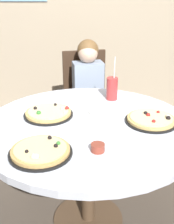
% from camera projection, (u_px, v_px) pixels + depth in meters
% --- Properties ---
extents(ground_plane, '(8.00, 8.00, 0.00)m').
position_uv_depth(ground_plane, '(87.00, 219.00, 2.05)').
color(ground_plane, '#4C4238').
extents(dining_table, '(1.28, 1.28, 0.75)m').
position_uv_depth(dining_table, '(87.00, 136.00, 1.78)').
color(dining_table, silver).
rests_on(dining_table, ground_plane).
extents(chair_wooden, '(0.47, 0.47, 0.95)m').
position_uv_depth(chair_wooden, '(85.00, 97.00, 2.76)').
color(chair_wooden, '#382619').
rests_on(chair_wooden, ground_plane).
extents(diner_child, '(0.32, 0.43, 1.08)m').
position_uv_depth(diner_child, '(88.00, 109.00, 2.62)').
color(diner_child, '#3F4766').
rests_on(diner_child, ground_plane).
extents(pizza_veggie, '(0.31, 0.31, 0.05)m').
position_uv_depth(pizza_veggie, '(47.00, 113.00, 1.83)').
color(pizza_veggie, black).
rests_on(pizza_veggie, dining_table).
extents(pizza_cheese, '(0.31, 0.31, 0.05)m').
position_uv_depth(pizza_cheese, '(150.00, 120.00, 1.75)').
color(pizza_cheese, black).
rests_on(pizza_cheese, dining_table).
extents(pizza_pepperoni, '(0.31, 0.31, 0.05)m').
position_uv_depth(pizza_pepperoni, '(39.00, 151.00, 1.42)').
color(pizza_pepperoni, black).
rests_on(pizza_pepperoni, dining_table).
extents(soda_cup, '(0.08, 0.08, 0.31)m').
position_uv_depth(soda_cup, '(111.00, 88.00, 2.07)').
color(soda_cup, '#B73333').
rests_on(soda_cup, dining_table).
extents(sauce_bowl, '(0.07, 0.07, 0.04)m').
position_uv_depth(sauce_bowl, '(97.00, 148.00, 1.44)').
color(sauce_bowl, brown).
rests_on(sauce_bowl, dining_table).
extents(plate_small, '(0.18, 0.18, 0.01)m').
position_uv_depth(plate_small, '(101.00, 112.00, 1.88)').
color(plate_small, white).
rests_on(plate_small, dining_table).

